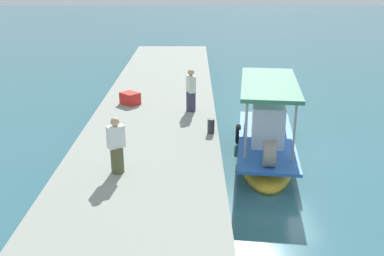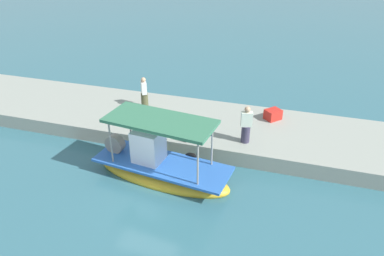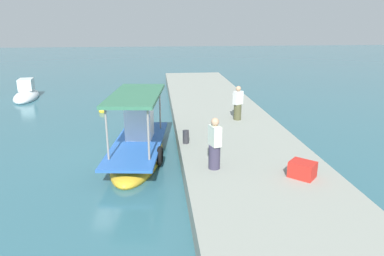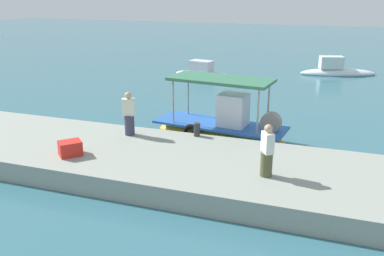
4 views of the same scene
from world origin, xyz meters
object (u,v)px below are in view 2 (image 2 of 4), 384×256
(main_fishing_boat, at_px, (160,166))
(mooring_bollard, at_px, (186,136))
(fisherman_by_crate, at_px, (246,126))
(cargo_crate, at_px, (273,114))
(fisherman_near_bollard, at_px, (144,94))

(main_fishing_boat, distance_m, mooring_bollard, 1.96)
(fisherman_by_crate, relative_size, cargo_crate, 2.32)
(fisherman_near_bollard, height_order, cargo_crate, fisherman_near_bollard)
(fisherman_near_bollard, bearing_deg, main_fishing_boat, 119.87)
(main_fishing_boat, bearing_deg, fisherman_by_crate, -139.38)
(fisherman_by_crate, xyz_separation_m, mooring_bollard, (2.48, 0.70, -0.51))
(fisherman_near_bollard, height_order, mooring_bollard, fisherman_near_bollard)
(cargo_crate, bearing_deg, fisherman_near_bollard, 4.64)
(fisherman_by_crate, xyz_separation_m, cargo_crate, (-0.92, -2.54, -0.52))
(mooring_bollard, height_order, cargo_crate, mooring_bollard)
(main_fishing_boat, height_order, fisherman_near_bollard, main_fishing_boat)
(cargo_crate, bearing_deg, mooring_bollard, 43.69)
(fisherman_by_crate, height_order, cargo_crate, fisherman_by_crate)
(fisherman_near_bollard, relative_size, mooring_bollard, 3.17)
(fisherman_near_bollard, distance_m, fisherman_by_crate, 5.93)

